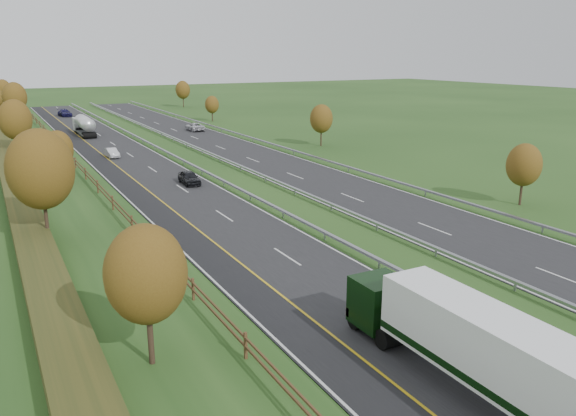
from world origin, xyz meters
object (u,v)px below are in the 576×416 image
at_px(car_silver_mid, 112,153).
at_px(car_oncoming, 195,127).
at_px(box_lorry, 488,354).
at_px(car_small_far, 65,113).
at_px(car_dark_near, 189,178).
at_px(road_tanker, 84,125).

distance_m(car_silver_mid, car_oncoming, 29.28).
relative_size(box_lorry, car_small_far, 2.95).
bearing_deg(car_dark_near, road_tanker, 96.35).
height_order(car_dark_near, car_silver_mid, car_dark_near).
distance_m(box_lorry, road_tanker, 91.99).
distance_m(car_dark_near, car_small_far, 81.70).
xyz_separation_m(box_lorry, road_tanker, (-1.15, 91.98, -0.47)).
relative_size(car_small_far, car_oncoming, 1.03).
bearing_deg(car_small_far, road_tanker, -99.43).
distance_m(box_lorry, car_silver_mid, 66.72).
xyz_separation_m(road_tanker, car_dark_near, (3.71, -46.76, -1.09)).
bearing_deg(car_silver_mid, road_tanker, 85.81).
relative_size(road_tanker, car_dark_near, 2.59).
height_order(road_tanker, car_dark_near, road_tanker).
relative_size(car_silver_mid, car_small_far, 0.71).
xyz_separation_m(car_silver_mid, car_oncoming, (19.83, 21.55, 0.11)).
bearing_deg(car_small_far, car_oncoming, -72.26).
bearing_deg(car_small_far, car_dark_near, -95.75).
distance_m(car_dark_near, car_silver_mid, 21.86).
xyz_separation_m(road_tanker, car_silver_mid, (-0.42, -25.30, -1.18)).
distance_m(car_dark_near, car_oncoming, 45.78).
distance_m(road_tanker, car_oncoming, 19.79).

